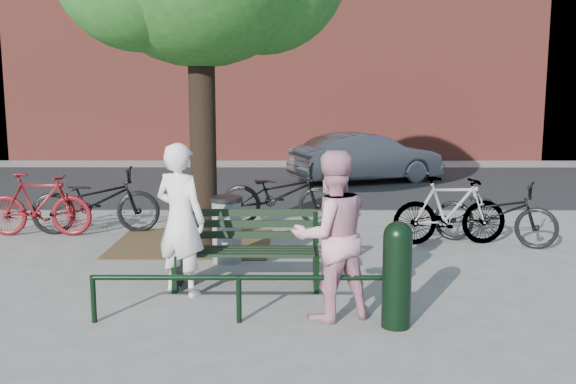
{
  "coord_description": "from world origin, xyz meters",
  "views": [
    {
      "loc": [
        0.53,
        -7.53,
        2.39
      ],
      "look_at": [
        0.5,
        1.0,
        1.01
      ],
      "focal_mm": 40.0,
      "sensor_mm": 36.0,
      "label": 1
    }
  ],
  "objects_px": {
    "litter_bin": "(227,229)",
    "bollard": "(397,271)",
    "bicycle_c": "(279,195)",
    "parked_car": "(366,158)",
    "person_left": "(180,219)",
    "person_right": "(331,236)",
    "park_bench": "(247,247)"
  },
  "relations": [
    {
      "from": "bollard",
      "to": "litter_bin",
      "type": "relative_size",
      "value": 1.19
    },
    {
      "from": "park_bench",
      "to": "bollard",
      "type": "distance_m",
      "value": 2.12
    },
    {
      "from": "person_right",
      "to": "bicycle_c",
      "type": "xyz_separation_m",
      "value": [
        -0.61,
        4.65,
        -0.34
      ]
    },
    {
      "from": "person_left",
      "to": "person_right",
      "type": "height_order",
      "value": "person_left"
    },
    {
      "from": "park_bench",
      "to": "parked_car",
      "type": "height_order",
      "value": "parked_car"
    },
    {
      "from": "parked_car",
      "to": "bicycle_c",
      "type": "bearing_deg",
      "value": 136.31
    },
    {
      "from": "person_right",
      "to": "bollard",
      "type": "distance_m",
      "value": 0.76
    },
    {
      "from": "park_bench",
      "to": "person_left",
      "type": "height_order",
      "value": "person_left"
    },
    {
      "from": "person_left",
      "to": "bollard",
      "type": "height_order",
      "value": "person_left"
    },
    {
      "from": "person_left",
      "to": "person_right",
      "type": "bearing_deg",
      "value": -177.14
    },
    {
      "from": "person_left",
      "to": "litter_bin",
      "type": "relative_size",
      "value": 1.94
    },
    {
      "from": "bollard",
      "to": "parked_car",
      "type": "bearing_deg",
      "value": 85.08
    },
    {
      "from": "litter_bin",
      "to": "bollard",
      "type": "bearing_deg",
      "value": -51.81
    },
    {
      "from": "person_left",
      "to": "bicycle_c",
      "type": "relative_size",
      "value": 0.85
    },
    {
      "from": "person_left",
      "to": "parked_car",
      "type": "xyz_separation_m",
      "value": [
        3.22,
        9.11,
        -0.25
      ]
    },
    {
      "from": "person_left",
      "to": "litter_bin",
      "type": "xyz_separation_m",
      "value": [
        0.39,
        1.41,
        -0.43
      ]
    },
    {
      "from": "person_right",
      "to": "litter_bin",
      "type": "distance_m",
      "value": 2.61
    },
    {
      "from": "parked_car",
      "to": "litter_bin",
      "type": "bearing_deg",
      "value": 138.24
    },
    {
      "from": "person_right",
      "to": "bollard",
      "type": "height_order",
      "value": "person_right"
    },
    {
      "from": "person_left",
      "to": "parked_car",
      "type": "bearing_deg",
      "value": -81.18
    },
    {
      "from": "park_bench",
      "to": "bicycle_c",
      "type": "distance_m",
      "value": 3.54
    },
    {
      "from": "bicycle_c",
      "to": "park_bench",
      "type": "bearing_deg",
      "value": -178.19
    },
    {
      "from": "parked_car",
      "to": "person_left",
      "type": "bearing_deg",
      "value": 138.94
    },
    {
      "from": "bollard",
      "to": "parked_car",
      "type": "xyz_separation_m",
      "value": [
        0.88,
        10.18,
        0.05
      ]
    },
    {
      "from": "person_right",
      "to": "bollard",
      "type": "bearing_deg",
      "value": 137.3
    },
    {
      "from": "bicycle_c",
      "to": "parked_car",
      "type": "distance_m",
      "value": 5.68
    },
    {
      "from": "bicycle_c",
      "to": "parked_car",
      "type": "height_order",
      "value": "parked_car"
    },
    {
      "from": "litter_bin",
      "to": "bicycle_c",
      "type": "xyz_separation_m",
      "value": [
        0.69,
        2.43,
        0.08
      ]
    },
    {
      "from": "person_right",
      "to": "bicycle_c",
      "type": "distance_m",
      "value": 4.71
    },
    {
      "from": "bollard",
      "to": "bicycle_c",
      "type": "bearing_deg",
      "value": 104.42
    },
    {
      "from": "person_left",
      "to": "bicycle_c",
      "type": "distance_m",
      "value": 4.01
    },
    {
      "from": "park_bench",
      "to": "bicycle_c",
      "type": "relative_size",
      "value": 0.83
    }
  ]
}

